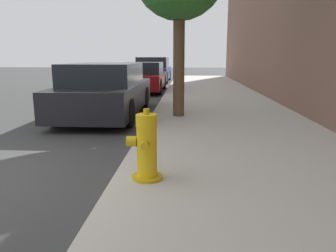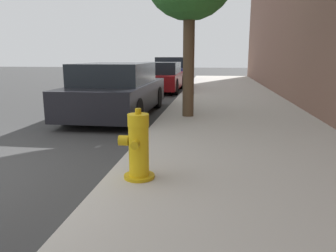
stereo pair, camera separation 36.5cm
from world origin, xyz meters
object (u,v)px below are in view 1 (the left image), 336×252
fire_hydrant (146,148)px  parked_car_far (153,70)px  parked_car_mid (143,77)px  parked_car_near (106,91)px

fire_hydrant → parked_car_far: size_ratio=0.17×
fire_hydrant → parked_car_mid: (-1.41, 10.27, 0.12)m
parked_car_mid → parked_car_far: 5.34m
parked_car_near → parked_car_mid: parked_car_near is taller
parked_car_far → fire_hydrant: bearing=-84.4°
parked_car_near → parked_car_mid: 5.81m
parked_car_near → parked_car_mid: size_ratio=1.10×
parked_car_far → parked_car_near: bearing=-90.2°
parked_car_mid → parked_car_far: bearing=91.3°
fire_hydrant → parked_car_near: (-1.56, 4.46, 0.15)m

